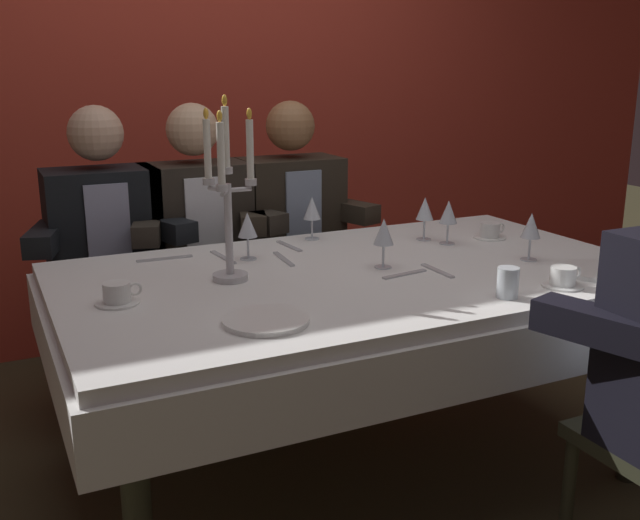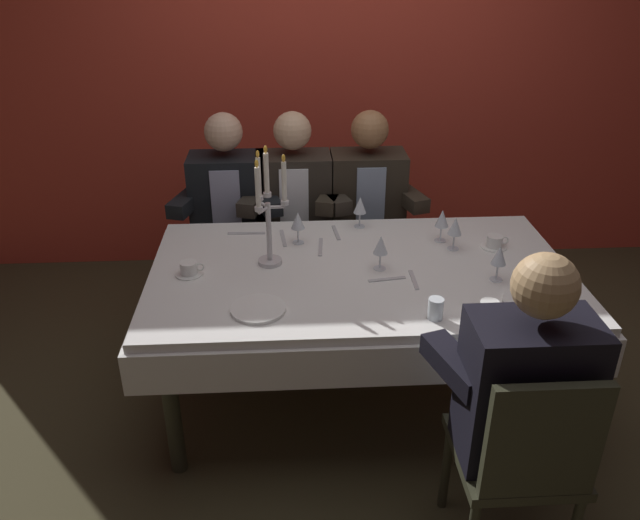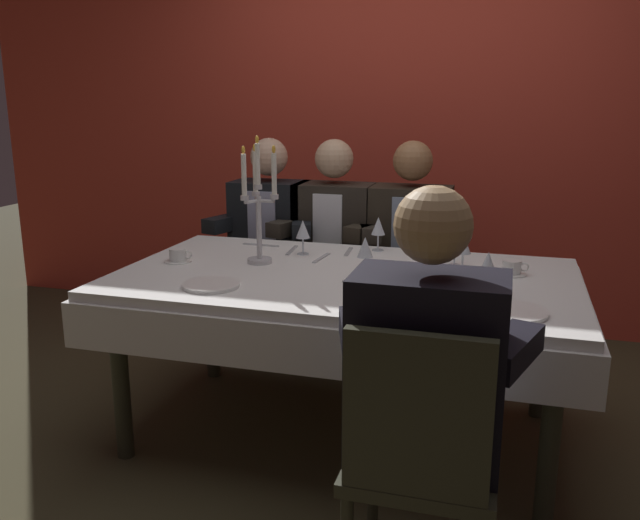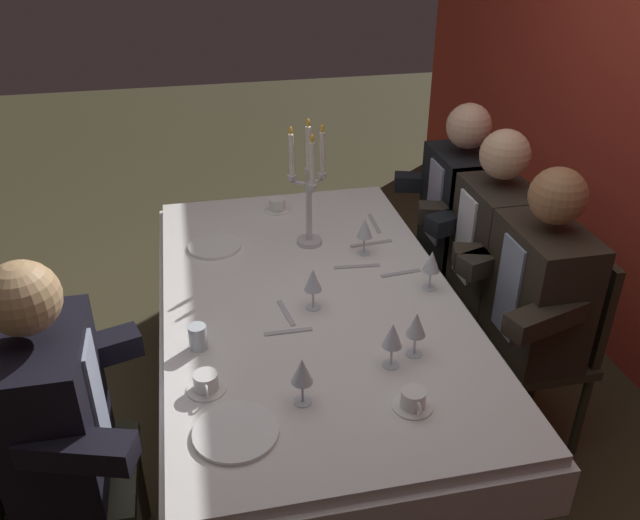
{
  "view_description": "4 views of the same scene",
  "coord_description": "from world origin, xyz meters",
  "px_view_note": "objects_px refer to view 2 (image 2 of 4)",
  "views": [
    {
      "loc": [
        -1.09,
        -1.98,
        1.38
      ],
      "look_at": [
        -0.11,
        0.07,
        0.77
      ],
      "focal_mm": 40.63,
      "sensor_mm": 36.0,
      "label": 1
    },
    {
      "loc": [
        -0.33,
        -2.53,
        2.1
      ],
      "look_at": [
        -0.18,
        0.0,
        0.79
      ],
      "focal_mm": 35.73,
      "sensor_mm": 36.0,
      "label": 2
    },
    {
      "loc": [
        0.65,
        -2.6,
        1.46
      ],
      "look_at": [
        -0.11,
        0.02,
        0.79
      ],
      "focal_mm": 37.18,
      "sensor_mm": 36.0,
      "label": 3
    },
    {
      "loc": [
        2.08,
        -0.4,
        2.11
      ],
      "look_at": [
        -0.14,
        0.07,
        0.81
      ],
      "focal_mm": 36.99,
      "sensor_mm": 36.0,
      "label": 4
    }
  ],
  "objects_px": {
    "dinner_plate_1": "(533,303)",
    "seated_diner_2": "(367,197)",
    "wine_glass_3": "(442,220)",
    "wine_glass_5": "(499,257)",
    "wine_glass_4": "(381,246)",
    "coffee_cup_2": "(495,242)",
    "candelabra": "(268,214)",
    "dining_table": "(360,291)",
    "water_tumbler_0": "(436,309)",
    "seated_diner_0": "(228,200)",
    "seated_diner_3": "(527,390)",
    "dinner_plate_0": "(258,309)",
    "seated_diner_1": "(294,198)",
    "wine_glass_1": "(298,221)",
    "wine_glass_0": "(360,206)",
    "coffee_cup_1": "(490,309)",
    "wine_glass_2": "(455,227)",
    "coffee_cup_0": "(189,269)"
  },
  "relations": [
    {
      "from": "dinner_plate_1",
      "to": "seated_diner_2",
      "type": "height_order",
      "value": "seated_diner_2"
    },
    {
      "from": "wine_glass_3",
      "to": "wine_glass_5",
      "type": "bearing_deg",
      "value": -69.13
    },
    {
      "from": "wine_glass_4",
      "to": "coffee_cup_2",
      "type": "height_order",
      "value": "wine_glass_4"
    },
    {
      "from": "dinner_plate_1",
      "to": "coffee_cup_2",
      "type": "bearing_deg",
      "value": 90.21
    },
    {
      "from": "candelabra",
      "to": "wine_glass_3",
      "type": "height_order",
      "value": "candelabra"
    },
    {
      "from": "dining_table",
      "to": "water_tumbler_0",
      "type": "relative_size",
      "value": 21.89
    },
    {
      "from": "dining_table",
      "to": "seated_diner_0",
      "type": "relative_size",
      "value": 1.56
    },
    {
      "from": "seated_diner_3",
      "to": "dinner_plate_0",
      "type": "bearing_deg",
      "value": 148.72
    },
    {
      "from": "seated_diner_1",
      "to": "seated_diner_3",
      "type": "height_order",
      "value": "same"
    },
    {
      "from": "water_tumbler_0",
      "to": "dinner_plate_1",
      "type": "bearing_deg",
      "value": 10.97
    },
    {
      "from": "wine_glass_1",
      "to": "wine_glass_3",
      "type": "xyz_separation_m",
      "value": [
        0.7,
        -0.02,
        0.0
      ]
    },
    {
      "from": "wine_glass_3",
      "to": "seated_diner_3",
      "type": "xyz_separation_m",
      "value": [
        0.03,
        -1.15,
        -0.12
      ]
    },
    {
      "from": "candelabra",
      "to": "seated_diner_1",
      "type": "xyz_separation_m",
      "value": [
        0.13,
        0.81,
        -0.25
      ]
    },
    {
      "from": "wine_glass_0",
      "to": "coffee_cup_2",
      "type": "bearing_deg",
      "value": -24.21
    },
    {
      "from": "dining_table",
      "to": "water_tumbler_0",
      "type": "distance_m",
      "value": 0.52
    },
    {
      "from": "dining_table",
      "to": "water_tumbler_0",
      "type": "xyz_separation_m",
      "value": [
        0.24,
        -0.43,
        0.16
      ]
    },
    {
      "from": "dinner_plate_1",
      "to": "coffee_cup_1",
      "type": "relative_size",
      "value": 1.88
    },
    {
      "from": "coffee_cup_2",
      "to": "seated_diner_0",
      "type": "xyz_separation_m",
      "value": [
        -1.33,
        0.7,
        -0.03
      ]
    },
    {
      "from": "wine_glass_2",
      "to": "coffee_cup_2",
      "type": "bearing_deg",
      "value": 1.61
    },
    {
      "from": "wine_glass_2",
      "to": "water_tumbler_0",
      "type": "relative_size",
      "value": 1.85
    },
    {
      "from": "seated_diner_3",
      "to": "wine_glass_1",
      "type": "bearing_deg",
      "value": 121.97
    },
    {
      "from": "wine_glass_4",
      "to": "wine_glass_5",
      "type": "height_order",
      "value": "same"
    },
    {
      "from": "wine_glass_3",
      "to": "wine_glass_1",
      "type": "bearing_deg",
      "value": 178.55
    },
    {
      "from": "wine_glass_2",
      "to": "water_tumbler_0",
      "type": "distance_m",
      "value": 0.65
    },
    {
      "from": "coffee_cup_1",
      "to": "wine_glass_2",
      "type": "bearing_deg",
      "value": 89.82
    },
    {
      "from": "dining_table",
      "to": "seated_diner_3",
      "type": "distance_m",
      "value": 1.0
    },
    {
      "from": "wine_glass_1",
      "to": "wine_glass_3",
      "type": "relative_size",
      "value": 1.0
    },
    {
      "from": "dining_table",
      "to": "dinner_plate_1",
      "type": "height_order",
      "value": "dinner_plate_1"
    },
    {
      "from": "seated_diner_1",
      "to": "wine_glass_4",
      "type": "bearing_deg",
      "value": -67.42
    },
    {
      "from": "wine_glass_1",
      "to": "wine_glass_5",
      "type": "distance_m",
      "value": 0.96
    },
    {
      "from": "coffee_cup_1",
      "to": "seated_diner_2",
      "type": "bearing_deg",
      "value": 103.96
    },
    {
      "from": "wine_glass_1",
      "to": "coffee_cup_0",
      "type": "height_order",
      "value": "wine_glass_1"
    },
    {
      "from": "dinner_plate_1",
      "to": "coffee_cup_2",
      "type": "distance_m",
      "value": 0.53
    },
    {
      "from": "seated_diner_1",
      "to": "dinner_plate_0",
      "type": "bearing_deg",
      "value": -97.97
    },
    {
      "from": "wine_glass_4",
      "to": "water_tumbler_0",
      "type": "distance_m",
      "value": 0.46
    },
    {
      "from": "wine_glass_1",
      "to": "coffee_cup_2",
      "type": "relative_size",
      "value": 1.24
    },
    {
      "from": "wine_glass_4",
      "to": "coffee_cup_1",
      "type": "bearing_deg",
      "value": -47.45
    },
    {
      "from": "dining_table",
      "to": "wine_glass_0",
      "type": "bearing_deg",
      "value": 84.16
    },
    {
      "from": "candelabra",
      "to": "coffee_cup_0",
      "type": "relative_size",
      "value": 4.25
    },
    {
      "from": "wine_glass_5",
      "to": "seated_diner_2",
      "type": "bearing_deg",
      "value": 113.28
    },
    {
      "from": "dining_table",
      "to": "wine_glass_4",
      "type": "xyz_separation_m",
      "value": [
        0.09,
        -0.01,
        0.24
      ]
    },
    {
      "from": "dining_table",
      "to": "wine_glass_2",
      "type": "relative_size",
      "value": 11.83
    },
    {
      "from": "wine_glass_1",
      "to": "seated_diner_1",
      "type": "relative_size",
      "value": 0.13
    },
    {
      "from": "dinner_plate_0",
      "to": "wine_glass_1",
      "type": "bearing_deg",
      "value": 73.79
    },
    {
      "from": "water_tumbler_0",
      "to": "coffee_cup_1",
      "type": "relative_size",
      "value": 0.67
    },
    {
      "from": "wine_glass_0",
      "to": "seated_diner_0",
      "type": "xyz_separation_m",
      "value": [
        -0.71,
        0.42,
        -0.12
      ]
    },
    {
      "from": "coffee_cup_1",
      "to": "seated_diner_3",
      "type": "bearing_deg",
      "value": -91.24
    },
    {
      "from": "wine_glass_4",
      "to": "coffee_cup_0",
      "type": "xyz_separation_m",
      "value": [
        -0.86,
        -0.0,
        -0.09
      ]
    },
    {
      "from": "wine_glass_2",
      "to": "seated_diner_2",
      "type": "bearing_deg",
      "value": 114.69
    },
    {
      "from": "wine_glass_1",
      "to": "water_tumbler_0",
      "type": "xyz_separation_m",
      "value": [
        0.52,
        -0.72,
        -0.07
      ]
    }
  ]
}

